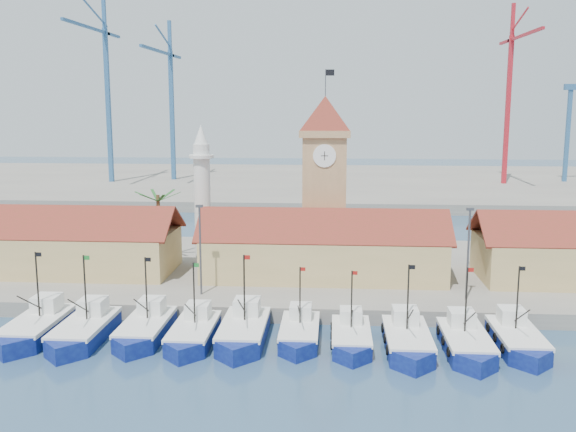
# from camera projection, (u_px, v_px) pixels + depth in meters

# --- Properties ---
(ground) EXTENTS (400.00, 400.00, 0.00)m
(ground) POSITION_uv_depth(u_px,v_px,m) (319.00, 358.00, 51.61)
(ground) COLOR navy
(ground) RESTS_ON ground
(quay) EXTENTS (140.00, 32.00, 1.50)m
(quay) POSITION_uv_depth(u_px,v_px,m) (323.00, 273.00, 75.07)
(quay) COLOR gray
(quay) RESTS_ON ground
(terminal) EXTENTS (240.00, 80.00, 2.00)m
(terminal) POSITION_uv_depth(u_px,v_px,m) (329.00, 184.00, 159.58)
(terminal) COLOR gray
(terminal) RESTS_ON ground
(boat_0) EXTENTS (3.82, 10.47, 7.93)m
(boat_0) POSITION_uv_depth(u_px,v_px,m) (35.00, 329.00, 55.94)
(boat_0) COLOR #0C135B
(boat_0) RESTS_ON ground
(boat_1) EXTENTS (3.77, 10.33, 7.82)m
(boat_1) POSITION_uv_depth(u_px,v_px,m) (83.00, 332.00, 55.18)
(boat_1) COLOR #0C135B
(boat_1) RESTS_ON ground
(boat_2) EXTENTS (3.62, 9.91, 7.50)m
(boat_2) POSITION_uv_depth(u_px,v_px,m) (145.00, 330.00, 55.73)
(boat_2) COLOR #0C135B
(boat_2) RESTS_ON ground
(boat_3) EXTENTS (3.49, 9.57, 7.24)m
(boat_3) POSITION_uv_depth(u_px,v_px,m) (193.00, 335.00, 54.74)
(boat_3) COLOR #0C135B
(boat_3) RESTS_ON ground
(boat_4) EXTENTS (3.81, 10.45, 7.91)m
(boat_4) POSITION_uv_depth(u_px,v_px,m) (243.00, 333.00, 54.93)
(boat_4) COLOR #0C135B
(boat_4) RESTS_ON ground
(boat_5) EXTENTS (3.28, 9.00, 6.81)m
(boat_5) POSITION_uv_depth(u_px,v_px,m) (299.00, 334.00, 54.98)
(boat_5) COLOR #0C135B
(boat_5) RESTS_ON ground
(boat_6) EXTENTS (3.26, 8.93, 6.76)m
(boat_6) POSITION_uv_depth(u_px,v_px,m) (351.00, 339.00, 53.92)
(boat_6) COLOR #0C135B
(boat_6) RESTS_ON ground
(boat_7) EXTENTS (3.65, 10.00, 7.56)m
(boat_7) POSITION_uv_depth(u_px,v_px,m) (408.00, 342.00, 52.87)
(boat_7) COLOR #0C135B
(boat_7) RESTS_ON ground
(boat_8) EXTENTS (3.58, 9.82, 7.43)m
(boat_8) POSITION_uv_depth(u_px,v_px,m) (466.00, 344.00, 52.45)
(boat_8) COLOR #0C135B
(boat_8) RESTS_ON ground
(boat_9) EXTENTS (3.54, 9.70, 7.34)m
(boat_9) POSITION_uv_depth(u_px,v_px,m) (518.00, 341.00, 53.21)
(boat_9) COLOR #0C135B
(boat_9) RESTS_ON ground
(hall_left) EXTENTS (31.20, 10.13, 7.61)m
(hall_left) POSITION_uv_depth(u_px,v_px,m) (41.00, 249.00, 72.81)
(hall_left) COLOR tan
(hall_left) RESTS_ON quay
(hall_center) EXTENTS (27.04, 10.13, 7.61)m
(hall_center) POSITION_uv_depth(u_px,v_px,m) (323.00, 254.00, 70.59)
(hall_center) COLOR tan
(hall_center) RESTS_ON quay
(clock_tower) EXTENTS (5.80, 5.80, 22.70)m
(clock_tower) POSITION_uv_depth(u_px,v_px,m) (325.00, 176.00, 75.14)
(clock_tower) COLOR tan
(clock_tower) RESTS_ON quay
(minaret) EXTENTS (3.00, 3.00, 16.30)m
(minaret) POSITION_uv_depth(u_px,v_px,m) (202.00, 191.00, 78.53)
(minaret) COLOR silver
(minaret) RESTS_ON quay
(palm_tree) EXTENTS (5.60, 5.03, 8.39)m
(palm_tree) POSITION_uv_depth(u_px,v_px,m) (159.00, 222.00, 77.50)
(palm_tree) COLOR brown
(palm_tree) RESTS_ON quay
(lamp_posts) EXTENTS (80.70, 0.25, 9.03)m
(lamp_posts) POSITION_uv_depth(u_px,v_px,m) (327.00, 247.00, 62.27)
(lamp_posts) COLOR #3F3F44
(lamp_posts) RESTS_ON quay
(crane_blue_far) EXTENTS (1.00, 34.06, 42.94)m
(crane_blue_far) POSITION_uv_depth(u_px,v_px,m) (105.00, 80.00, 149.58)
(crane_blue_far) COLOR #2F5F90
(crane_blue_far) RESTS_ON terminal
(crane_blue_near) EXTENTS (1.00, 34.16, 38.30)m
(crane_blue_near) POSITION_uv_depth(u_px,v_px,m) (170.00, 92.00, 154.80)
(crane_blue_near) COLOR #2F5F90
(crane_blue_near) RESTS_ON terminal
(crane_red_right) EXTENTS (1.00, 32.46, 40.99)m
(crane_red_right) POSITION_uv_depth(u_px,v_px,m) (511.00, 85.00, 146.40)
(crane_red_right) COLOR red
(crane_red_right) RESTS_ON terminal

